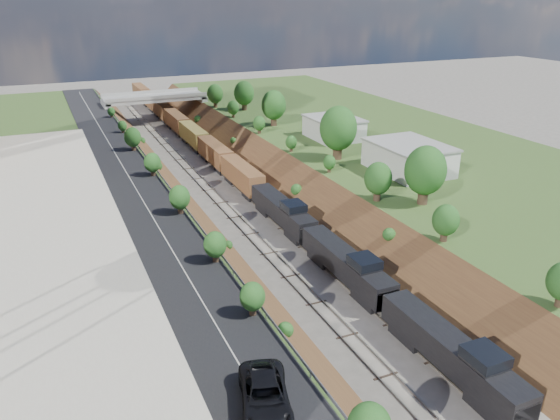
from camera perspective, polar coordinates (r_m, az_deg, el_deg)
The scene contains 15 objects.
platform_right at distance 97.14m, azimuth 14.78°, elevation 4.55°, with size 44.00×180.00×5.00m, color #406127.
embankment_left at distance 79.55m, azimuth -11.25°, elevation -0.89°, with size 7.07×180.00×7.07m, color brown.
embankment_right at distance 86.43m, azimuth 3.05°, elevation 1.38°, with size 7.07×180.00×7.07m, color brown.
rail_left_track at distance 81.52m, azimuth -5.52°, elevation 0.08°, with size 1.58×180.00×0.18m, color gray.
rail_right_track at distance 83.16m, azimuth -2.13°, elevation 0.62°, with size 1.58×180.00×0.18m, color gray.
road at distance 77.04m, azimuth -14.78°, elevation 2.06°, with size 8.00×180.00×0.10m, color black.
guardrail at distance 77.36m, azimuth -11.81°, elevation 2.80°, with size 0.10×171.00×0.70m.
commercial_building at distance 54.60m, azimuth -23.99°, elevation -3.56°, with size 14.30×62.30×7.00m.
overpass at distance 138.88m, azimuth -12.96°, elevation 10.82°, with size 24.50×8.30×7.40m.
white_building_near at distance 84.19m, azimuth 13.28°, elevation 5.27°, with size 9.00×12.00×4.00m, color silver.
white_building_far at distance 101.75m, azimuth 5.64°, elevation 8.45°, with size 8.00×10.00×3.60m, color silver.
tree_right_large at distance 70.64m, azimuth 14.95°, elevation 3.97°, with size 5.25×5.25×7.61m.
tree_left_crest at distance 42.00m, azimuth -0.07°, elevation -11.57°, with size 2.45×2.45×3.55m.
freight_train at distance 108.76m, azimuth -7.93°, elevation 6.85°, with size 2.72×154.30×4.55m.
suv at distance 37.05m, azimuth -1.58°, elevation -18.81°, with size 3.11×6.75×1.88m, color black.
Camera 1 is at (-25.96, -12.08, 30.17)m, focal length 35.00 mm.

